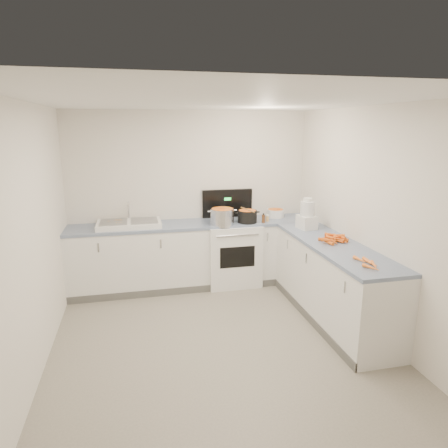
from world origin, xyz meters
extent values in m
cube|color=white|center=(0.00, 1.70, 0.45)|extent=(3.50, 0.60, 0.90)
cube|color=#7283A2|center=(0.00, 1.70, 0.92)|extent=(3.50, 0.62, 0.04)
cube|color=white|center=(1.45, 0.30, 0.45)|extent=(0.60, 2.20, 0.90)
cube|color=#7283A2|center=(1.45, 0.30, 0.92)|extent=(0.62, 2.20, 0.04)
cube|color=white|center=(0.55, 1.68, 0.45)|extent=(0.76, 0.65, 0.90)
cube|color=black|center=(0.55, 1.98, 1.15)|extent=(0.76, 0.05, 0.42)
cube|color=white|center=(-0.90, 1.70, 0.97)|extent=(0.86, 0.52, 0.07)
cube|color=slate|center=(-1.10, 1.70, 1.01)|extent=(0.36, 0.42, 0.01)
cube|color=slate|center=(-0.70, 1.70, 1.01)|extent=(0.36, 0.42, 0.01)
cylinder|color=silver|center=(-0.90, 1.92, 1.13)|extent=(0.03, 0.03, 0.24)
cylinder|color=silver|center=(0.37, 1.53, 1.04)|extent=(0.37, 0.37, 0.24)
cylinder|color=black|center=(0.75, 1.56, 1.02)|extent=(0.28, 0.28, 0.20)
cylinder|color=#AD7A47|center=(0.75, 1.56, 1.13)|extent=(0.10, 0.39, 0.02)
cylinder|color=white|center=(1.26, 1.80, 1.00)|extent=(0.28, 0.28, 0.12)
cylinder|color=#593319|center=(0.97, 1.49, 1.00)|extent=(0.05, 0.05, 0.11)
cylinder|color=#E5B266|center=(1.05, 1.56, 0.98)|extent=(0.05, 0.05, 0.08)
cube|color=white|center=(1.42, 1.04, 1.03)|extent=(0.23, 0.27, 0.18)
cylinder|color=silver|center=(1.42, 1.04, 1.22)|extent=(0.19, 0.19, 0.19)
cylinder|color=white|center=(1.42, 1.04, 1.33)|extent=(0.11, 0.11, 0.04)
cone|color=orange|center=(1.41, 0.49, 0.96)|extent=(0.16, 0.17, 0.04)
cone|color=orange|center=(1.46, 0.33, 0.96)|extent=(0.06, 0.20, 0.04)
cone|color=orange|center=(1.36, 0.32, 0.96)|extent=(0.10, 0.20, 0.05)
cone|color=orange|center=(1.40, 0.43, 0.96)|extent=(0.18, 0.09, 0.04)
cone|color=orange|center=(1.50, 0.38, 0.96)|extent=(0.10, 0.20, 0.05)
cone|color=orange|center=(1.52, 0.37, 0.96)|extent=(0.05, 0.22, 0.04)
cone|color=orange|center=(1.49, 0.38, 0.97)|extent=(0.18, 0.20, 0.05)
cone|color=orange|center=(1.57, 0.45, 0.97)|extent=(0.06, 0.20, 0.05)
cone|color=orange|center=(1.56, 0.33, 0.96)|extent=(0.08, 0.19, 0.04)
cone|color=orange|center=(1.57, 0.38, 0.96)|extent=(0.15, 0.15, 0.05)
cone|color=orange|center=(1.52, 0.52, 0.96)|extent=(0.07, 0.17, 0.04)
cone|color=orange|center=(1.49, 0.37, 0.99)|extent=(0.13, 0.18, 0.05)
cone|color=orange|center=(1.56, 0.48, 0.99)|extent=(0.20, 0.13, 0.05)
cone|color=orange|center=(1.52, 0.47, 1.00)|extent=(0.20, 0.16, 0.04)
cone|color=orange|center=(1.54, 0.38, 1.00)|extent=(0.17, 0.09, 0.04)
cone|color=orange|center=(1.37, 0.30, 0.99)|extent=(0.17, 0.14, 0.05)
cone|color=orange|center=(1.57, 0.40, 0.99)|extent=(0.08, 0.17, 0.04)
cone|color=orange|center=(1.53, 0.46, 0.98)|extent=(0.15, 0.17, 0.04)
cone|color=orange|center=(1.48, 0.38, 0.98)|extent=(0.16, 0.19, 0.05)
cone|color=orange|center=(1.46, 0.54, 0.99)|extent=(0.10, 0.18, 0.04)
cone|color=orange|center=(1.37, -0.57, 0.96)|extent=(0.10, 0.18, 0.04)
cone|color=orange|center=(1.44, -0.51, 0.96)|extent=(0.10, 0.19, 0.04)
cone|color=orange|center=(1.45, -0.45, 0.96)|extent=(0.04, 0.19, 0.04)
cone|color=orange|center=(1.44, -0.39, 0.96)|extent=(0.06, 0.17, 0.04)
cone|color=orange|center=(1.39, -0.33, 0.96)|extent=(0.06, 0.17, 0.04)
cube|color=tan|center=(-1.02, 1.79, 1.02)|extent=(0.05, 0.02, 0.00)
cube|color=tan|center=(-1.06, 1.77, 1.02)|extent=(0.04, 0.02, 0.00)
cube|color=tan|center=(-1.02, 1.77, 1.02)|extent=(0.05, 0.03, 0.00)
cube|color=tan|center=(-1.07, 1.80, 1.02)|extent=(0.05, 0.02, 0.00)
cube|color=tan|center=(-1.09, 1.77, 1.02)|extent=(0.04, 0.01, 0.00)
cube|color=tan|center=(-1.02, 1.77, 1.02)|extent=(0.02, 0.04, 0.00)
cube|color=tan|center=(-1.06, 1.62, 1.02)|extent=(0.02, 0.04, 0.00)
cube|color=tan|center=(-1.03, 1.72, 1.01)|extent=(0.04, 0.02, 0.00)
cube|color=tan|center=(-1.02, 1.62, 1.02)|extent=(0.05, 0.03, 0.00)
cube|color=tan|center=(-1.15, 1.80, 1.01)|extent=(0.04, 0.03, 0.00)
cube|color=tan|center=(-1.17, 1.73, 1.02)|extent=(0.04, 0.02, 0.00)
cube|color=tan|center=(-1.04, 1.76, 1.02)|extent=(0.03, 0.01, 0.00)
camera|label=1|loc=(-0.81, -3.78, 2.27)|focal=32.00mm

